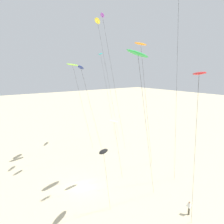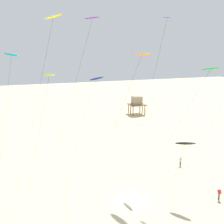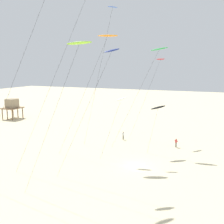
% 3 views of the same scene
% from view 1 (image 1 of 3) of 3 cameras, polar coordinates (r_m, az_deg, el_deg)
% --- Properties ---
extents(ground_plane, '(260.00, 260.00, 0.00)m').
position_cam_1_polar(ground_plane, '(34.43, -7.47, -18.30)').
color(ground_plane, beige).
extents(kite_purple, '(6.56, 10.23, 24.91)m').
position_cam_1_polar(kite_purple, '(37.06, -2.23, 22.22)').
color(kite_purple, purple).
rests_on(kite_purple, ground).
extents(kite_black, '(2.43, 2.82, 8.42)m').
position_cam_1_polar(kite_black, '(24.53, -2.15, -10.01)').
color(kite_black, black).
rests_on(kite_black, ground).
extents(kite_orange, '(5.39, 9.14, 20.08)m').
position_cam_1_polar(kite_orange, '(30.57, 7.36, 16.44)').
color(kite_orange, orange).
rests_on(kite_orange, ground).
extents(kite_green, '(5.05, 9.09, 18.44)m').
position_cam_1_polar(kite_green, '(20.52, 6.68, 14.00)').
color(kite_green, green).
rests_on(kite_green, ground).
extents(kite_navy, '(4.85, 7.57, 17.36)m').
position_cam_1_polar(kite_navy, '(34.82, -7.77, 10.65)').
color(kite_navy, navy).
rests_on(kite_navy, ground).
extents(kite_white, '(2.31, 3.97, 10.20)m').
position_cam_1_polar(kite_white, '(30.60, 0.53, -2.56)').
color(kite_white, white).
rests_on(kite_white, ground).
extents(kite_teal, '(5.39, 8.19, 20.27)m').
position_cam_1_polar(kite_teal, '(49.07, -2.87, 14.26)').
color(kite_teal, teal).
rests_on(kite_teal, ground).
extents(kite_lime, '(4.36, 7.41, 17.77)m').
position_cam_1_polar(kite_lime, '(40.58, -9.93, 11.50)').
color(kite_lime, '#8CD833').
rests_on(kite_lime, ground).
extents(kite_blue, '(3.29, 5.73, 25.61)m').
position_cam_1_polar(kite_blue, '(29.21, 16.52, 24.16)').
color(kite_blue, blue).
rests_on(kite_blue, ground).
extents(kite_red, '(4.29, 6.36, 16.62)m').
position_cam_1_polar(kite_red, '(17.66, 21.17, 8.08)').
color(kite_red, red).
rests_on(kite_red, ground).
extents(kite_yellow, '(6.81, 10.53, 25.35)m').
position_cam_1_polar(kite_yellow, '(42.32, -3.63, 21.65)').
color(kite_yellow, yellow).
rests_on(kite_yellow, ground).
extents(kite_flyer_middle, '(0.57, 0.54, 1.67)m').
position_cam_1_polar(kite_flyer_middle, '(29.71, 18.95, -21.97)').
color(kite_flyer_middle, '#4C4738').
rests_on(kite_flyer_middle, ground).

